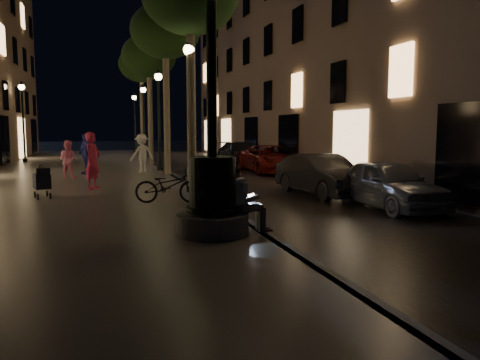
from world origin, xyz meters
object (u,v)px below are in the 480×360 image
object	(u,v)px
lamp_curb_c	(144,112)
car_rear	(240,154)
fountain_lamppost	(212,182)
pedestrian_red	(93,161)
lamp_curb_b	(159,107)
stroller	(42,181)
tree_second	(165,32)
lamp_left_c	(23,111)
car_second	(322,175)
tree_far	(141,65)
pedestrian_white	(142,153)
seated_man_laptop	(243,197)
lamp_curb_a	(190,96)
pedestrian_blue	(86,154)
bicycle	(168,186)
pedestrian_pink	(68,159)
car_third	(270,159)
lamp_curb_d	(135,115)
tree_third	(149,57)

from	to	relation	value
lamp_curb_c	car_rear	size ratio (longest dim) A/B	0.98
fountain_lamppost	pedestrian_red	distance (m)	8.01
lamp_curb_b	stroller	world-z (taller)	lamp_curb_b
car_rear	tree_second	bearing A→B (deg)	-132.48
lamp_left_c	pedestrian_red	xyz separation A→B (m)	(4.11, -14.33, -2.08)
stroller	car_second	world-z (taller)	car_second
tree_far	pedestrian_white	size ratio (longest dim) A/B	4.26
seated_man_laptop	pedestrian_white	distance (m)	13.30
lamp_curb_c	fountain_lamppost	bearing A→B (deg)	-91.82
lamp_curb_a	pedestrian_blue	size ratio (longest dim) A/B	2.69
lamp_curb_a	car_second	size ratio (longest dim) A/B	1.16
lamp_left_c	pedestrian_red	world-z (taller)	lamp_left_c
bicycle	pedestrian_pink	bearing A→B (deg)	36.56
stroller	pedestrian_pink	distance (m)	5.64
seated_man_laptop	car_second	distance (m)	6.93
pedestrian_blue	fountain_lamppost	bearing A→B (deg)	-21.71
lamp_curb_a	pedestrian_blue	distance (m)	8.04
bicycle	fountain_lamppost	bearing A→B (deg)	-161.33
car_second	car_third	xyz separation A→B (m)	(1.15, 8.03, 0.01)
tree_far	stroller	size ratio (longest dim) A/B	7.51
lamp_curb_c	lamp_curb_d	size ratio (longest dim) A/B	1.00
fountain_lamppost	car_third	world-z (taller)	fountain_lamppost
bicycle	car_second	bearing A→B (deg)	-61.03
pedestrian_pink	bicycle	size ratio (longest dim) A/B	0.85
fountain_lamppost	lamp_curb_a	size ratio (longest dim) A/B	1.08
lamp_curb_b	lamp_curb_d	bearing A→B (deg)	90.00
car_second	pedestrian_pink	distance (m)	10.35
tree_third	tree_far	world-z (taller)	tree_far
tree_third	lamp_curb_d	bearing A→B (deg)	90.00
fountain_lamppost	car_third	distance (m)	14.75
tree_second	car_rear	bearing A→B (deg)	47.49
lamp_curb_b	pedestrian_red	size ratio (longest dim) A/B	2.52
pedestrian_red	car_second	bearing A→B (deg)	-78.72
lamp_curb_c	pedestrian_white	bearing A→B (deg)	-95.89
lamp_curb_c	car_rear	distance (m)	7.28
lamp_curb_c	stroller	xyz separation A→B (m)	(-4.40, -16.13, -2.54)
seated_man_laptop	pedestrian_blue	bearing A→B (deg)	104.06
lamp_left_c	car_second	world-z (taller)	lamp_left_c
lamp_curb_b	tree_far	bearing A→B (deg)	89.54
fountain_lamppost	stroller	xyz separation A→B (m)	(-3.70, 5.87, -0.51)
pedestrian_pink	lamp_curb_d	bearing A→B (deg)	-77.88
car_second	bicycle	distance (m)	5.46
fountain_lamppost	stroller	size ratio (longest dim) A/B	5.21
stroller	car_rear	world-z (taller)	car_rear
pedestrian_pink	car_rear	bearing A→B (deg)	-122.48
pedestrian_red	pedestrian_pink	distance (m)	3.97
lamp_curb_d	stroller	bearing A→B (deg)	-100.32
tree_second	lamp_curb_a	bearing A→B (deg)	-90.95
tree_far	pedestrian_white	distance (m)	12.03
lamp_left_c	pedestrian_pink	world-z (taller)	lamp_left_c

